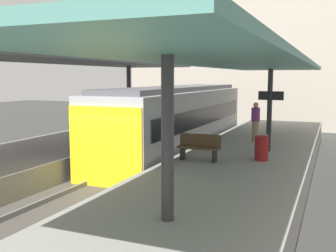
{
  "coord_description": "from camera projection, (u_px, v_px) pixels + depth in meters",
  "views": [
    {
      "loc": [
        6.63,
        -11.64,
        3.7
      ],
      "look_at": [
        0.22,
        3.67,
        1.67
      ],
      "focal_mm": 42.48,
      "sensor_mm": 36.0,
      "label": 1
    }
  ],
  "objects": [
    {
      "name": "ground_plane",
      "position": [
        121.0,
        186.0,
        13.65
      ],
      "size": [
        80.0,
        80.0,
        0.0
      ],
      "primitive_type": "plane",
      "color": "#383835"
    },
    {
      "name": "platform_left",
      "position": [
        33.0,
        163.0,
        15.05
      ],
      "size": [
        4.4,
        28.0,
        1.0
      ],
      "primitive_type": "cube",
      "color": "gray",
      "rests_on": "ground_plane"
    },
    {
      "name": "platform_right",
      "position": [
        230.0,
        183.0,
        12.13
      ],
      "size": [
        4.4,
        28.0,
        1.0
      ],
      "primitive_type": "cube",
      "color": "gray",
      "rests_on": "ground_plane"
    },
    {
      "name": "track_ballast",
      "position": [
        121.0,
        183.0,
        13.64
      ],
      "size": [
        3.2,
        28.0,
        0.2
      ],
      "primitive_type": "cube",
      "color": "#4C4742",
      "rests_on": "ground_plane"
    },
    {
      "name": "rail_near_side",
      "position": [
        103.0,
        176.0,
        13.89
      ],
      "size": [
        0.08,
        28.0,
        0.14
      ],
      "primitive_type": "cube",
      "color": "slate",
      "rests_on": "track_ballast"
    },
    {
      "name": "rail_far_side",
      "position": [
        140.0,
        180.0,
        13.34
      ],
      "size": [
        0.08,
        28.0,
        0.14
      ],
      "primitive_type": "cube",
      "color": "slate",
      "rests_on": "track_ballast"
    },
    {
      "name": "commuter_train",
      "position": [
        177.0,
        121.0,
        18.3
      ],
      "size": [
        2.78,
        12.64,
        3.1
      ],
      "color": "#ADADB2",
      "rests_on": "track_ballast"
    },
    {
      "name": "canopy_left",
      "position": [
        53.0,
        61.0,
        15.86
      ],
      "size": [
        4.18,
        21.0,
        3.51
      ],
      "color": "#333335",
      "rests_on": "platform_left"
    },
    {
      "name": "canopy_right",
      "position": [
        242.0,
        64.0,
        12.97
      ],
      "size": [
        4.18,
        21.0,
        3.28
      ],
      "color": "#333335",
      "rests_on": "platform_right"
    },
    {
      "name": "platform_bench",
      "position": [
        199.0,
        146.0,
        12.97
      ],
      "size": [
        1.4,
        0.41,
        0.86
      ],
      "color": "black",
      "rests_on": "platform_right"
    },
    {
      "name": "platform_sign",
      "position": [
        271.0,
        107.0,
        14.44
      ],
      "size": [
        0.9,
        0.08,
        2.21
      ],
      "color": "#262628",
      "rests_on": "platform_right"
    },
    {
      "name": "litter_bin",
      "position": [
        262.0,
        148.0,
        13.0
      ],
      "size": [
        0.44,
        0.44,
        0.8
      ],
      "primitive_type": "cylinder",
      "color": "maroon",
      "rests_on": "platform_right"
    },
    {
      "name": "passenger_near_bench",
      "position": [
        80.0,
        122.0,
        16.07
      ],
      "size": [
        0.36,
        0.36,
        1.74
      ],
      "color": "maroon",
      "rests_on": "platform_left"
    },
    {
      "name": "passenger_mid_platform",
      "position": [
        255.0,
        121.0,
        16.8
      ],
      "size": [
        0.36,
        0.36,
        1.66
      ],
      "color": "#998460",
      "rests_on": "platform_right"
    },
    {
      "name": "station_building_backdrop",
      "position": [
        251.0,
        54.0,
        31.12
      ],
      "size": [
        18.0,
        6.0,
        11.0
      ],
      "primitive_type": "cube",
      "color": "#A89E8E",
      "rests_on": "ground_plane"
    }
  ]
}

